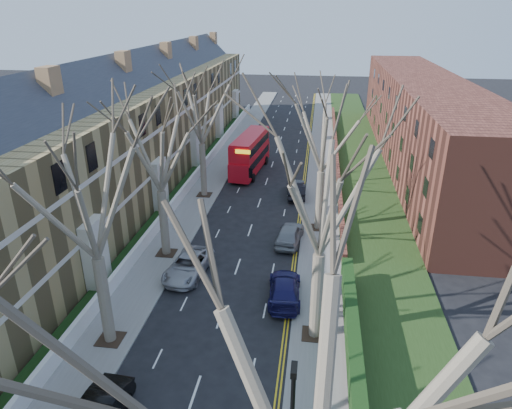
% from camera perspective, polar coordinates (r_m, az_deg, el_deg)
% --- Properties ---
extents(pavement_left, '(3.00, 102.00, 0.12)m').
position_cam_1_polar(pavement_left, '(56.24, -4.06, 5.35)').
color(pavement_left, slate).
rests_on(pavement_left, ground).
extents(pavement_right, '(3.00, 102.00, 0.12)m').
position_cam_1_polar(pavement_right, '(55.09, 8.30, 4.78)').
color(pavement_right, slate).
rests_on(pavement_right, ground).
extents(terrace_left, '(9.70, 78.00, 13.60)m').
position_cam_1_polar(terrace_left, '(49.62, -14.94, 8.76)').
color(terrace_left, olive).
rests_on(terrace_left, ground).
extents(flats_right, '(13.97, 54.00, 10.00)m').
position_cam_1_polar(flats_right, '(58.92, 19.97, 9.82)').
color(flats_right, brown).
rests_on(flats_right, ground).
extents(wall_hedge_right, '(0.70, 24.00, 1.80)m').
position_cam_1_polar(wall_hedge_right, '(22.41, 12.63, -23.70)').
color(wall_hedge_right, '#553124').
rests_on(wall_hedge_right, ground).
extents(front_wall_left, '(0.30, 78.00, 1.00)m').
position_cam_1_polar(front_wall_left, '(49.10, -7.86, 3.17)').
color(front_wall_left, white).
rests_on(front_wall_left, ground).
extents(grass_verge_right, '(6.00, 102.00, 0.06)m').
position_cam_1_polar(grass_verge_right, '(55.30, 12.98, 4.59)').
color(grass_verge_right, '#203814').
rests_on(grass_verge_right, ground).
extents(tree_left_mid, '(10.50, 10.50, 14.71)m').
position_cam_1_polar(tree_left_mid, '(23.55, -20.48, 2.53)').
color(tree_left_mid, '#756753').
rests_on(tree_left_mid, ground).
extents(tree_left_far, '(10.15, 10.15, 14.22)m').
position_cam_1_polar(tree_left_far, '(32.34, -12.35, 8.29)').
color(tree_left_far, '#756753').
rests_on(tree_left_far, ground).
extents(tree_left_dist, '(10.50, 10.50, 14.71)m').
position_cam_1_polar(tree_left_dist, '(43.46, -7.03, 12.83)').
color(tree_left_dist, '#756753').
rests_on(tree_left_dist, ground).
extents(tree_right_near, '(10.85, 10.85, 15.20)m').
position_cam_1_polar(tree_right_near, '(10.45, 8.34, -22.52)').
color(tree_right_near, '#756753').
rests_on(tree_right_near, ground).
extents(tree_right_mid, '(10.50, 10.50, 14.71)m').
position_cam_1_polar(tree_right_mid, '(22.69, 8.47, 3.03)').
color(tree_right_mid, '#756753').
rests_on(tree_right_mid, ground).
extents(tree_right_far, '(10.15, 10.15, 14.22)m').
position_cam_1_polar(tree_right_far, '(36.23, 8.50, 10.16)').
color(tree_right_far, '#756753').
rests_on(tree_right_far, ground).
extents(double_decker_bus, '(3.33, 10.20, 4.23)m').
position_cam_1_polar(double_decker_bus, '(52.15, -0.74, 6.28)').
color(double_decker_bus, red).
rests_on(double_decker_bus, ground).
extents(car_left_far, '(2.97, 5.41, 1.44)m').
position_cam_1_polar(car_left_far, '(32.65, -8.45, -7.55)').
color(car_left_far, '#9D9CA1').
rests_on(car_left_far, ground).
extents(car_right_near, '(2.34, 5.12, 1.45)m').
position_cam_1_polar(car_right_near, '(29.89, 3.59, -10.47)').
color(car_right_near, '#18154C').
rests_on(car_right_near, ground).
extents(car_right_mid, '(2.35, 4.75, 1.56)m').
position_cam_1_polar(car_right_mid, '(36.54, 4.22, -3.70)').
color(car_right_mid, gray).
rests_on(car_right_mid, ground).
extents(car_right_far, '(2.12, 4.91, 1.57)m').
position_cam_1_polar(car_right_far, '(45.75, 5.00, 2.01)').
color(car_right_far, black).
rests_on(car_right_far, ground).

